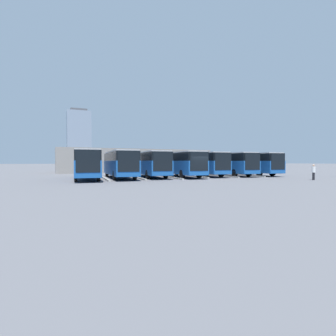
{
  "coord_description": "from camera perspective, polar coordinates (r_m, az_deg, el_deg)",
  "views": [
    {
      "loc": [
        14.79,
        24.91,
        1.9
      ],
      "look_at": [
        1.33,
        -5.77,
        1.14
      ],
      "focal_mm": 28.0,
      "sensor_mm": 36.0,
      "label": 1
    }
  ],
  "objects": [
    {
      "name": "pedestrian",
      "position": [
        31.49,
        29.12,
        -0.7
      ],
      "size": [
        0.51,
        0.51,
        1.65
      ],
      "rotation": [
        0.0,
        0.0,
        0.94
      ],
      "color": "black",
      "rests_on": "ground_plane"
    },
    {
      "name": "office_tower",
      "position": [
        268.49,
        -18.89,
        6.31
      ],
      "size": [
        21.46,
        21.46,
        52.53
      ],
      "color": "#7F8EA3",
      "rests_on": "ground_plane"
    },
    {
      "name": "ground_plane",
      "position": [
        29.03,
        7.01,
        -2.46
      ],
      "size": [
        600.0,
        600.0,
        0.0
      ],
      "primitive_type": "plane",
      "color": "#5B5B60"
    },
    {
      "name": "curb_divider_5",
      "position": [
        29.27,
        -13.4,
        -2.31
      ],
      "size": [
        0.8,
        7.39,
        0.15
      ],
      "primitive_type": "cube",
      "rotation": [
        0.0,
        0.0,
        -0.08
      ],
      "color": "#9E9E99",
      "rests_on": "ground_plane"
    },
    {
      "name": "bus_5",
      "position": [
        31.28,
        -10.53,
        1.03
      ],
      "size": [
        3.28,
        11.74,
        3.14
      ],
      "rotation": [
        0.0,
        0.0,
        -0.08
      ],
      "color": "#19519E",
      "rests_on": "ground_plane"
    },
    {
      "name": "station_building",
      "position": [
        52.49,
        -7.32,
        1.61
      ],
      "size": [
        28.95,
        12.99,
        4.33
      ],
      "color": "gray",
      "rests_on": "ground_plane"
    },
    {
      "name": "bus_4",
      "position": [
        32.95,
        -4.27,
        1.06
      ],
      "size": [
        3.28,
        11.74,
        3.14
      ],
      "rotation": [
        0.0,
        0.0,
        -0.08
      ],
      "color": "#19519E",
      "rests_on": "ground_plane"
    },
    {
      "name": "bus_3",
      "position": [
        33.57,
        2.45,
        1.06
      ],
      "size": [
        3.28,
        11.74,
        3.14
      ],
      "rotation": [
        0.0,
        0.0,
        -0.08
      ],
      "color": "#19519E",
      "rests_on": "ground_plane"
    },
    {
      "name": "bus_2",
      "position": [
        36.31,
        7.17,
        1.07
      ],
      "size": [
        3.28,
        11.74,
        3.14
      ],
      "rotation": [
        0.0,
        0.0,
        -0.08
      ],
      "color": "#19519E",
      "rests_on": "ground_plane"
    },
    {
      "name": "bus_6",
      "position": [
        30.24,
        -17.44,
        0.98
      ],
      "size": [
        3.28,
        11.74,
        3.14
      ],
      "rotation": [
        0.0,
        0.0,
        -0.08
      ],
      "color": "#19519E",
      "rests_on": "ground_plane"
    },
    {
      "name": "curb_divider_4",
      "position": [
        30.78,
        -6.57,
        -2.11
      ],
      "size": [
        0.8,
        7.39,
        0.15
      ],
      "primitive_type": "cube",
      "rotation": [
        0.0,
        0.0,
        -0.08
      ],
      "color": "#9E9E99",
      "rests_on": "ground_plane"
    },
    {
      "name": "curb_divider_3",
      "position": [
        31.25,
        0.68,
        -2.04
      ],
      "size": [
        0.8,
        7.39,
        0.15
      ],
      "primitive_type": "cube",
      "rotation": [
        0.0,
        0.0,
        -0.08
      ],
      "color": "#9E9E99",
      "rests_on": "ground_plane"
    },
    {
      "name": "bus_1",
      "position": [
        37.91,
        12.64,
        1.06
      ],
      "size": [
        3.28,
        11.74,
        3.14
      ],
      "rotation": [
        0.0,
        0.0,
        -0.08
      ],
      "color": "#19519E",
      "rests_on": "ground_plane"
    },
    {
      "name": "curb_divider_1",
      "position": [
        35.44,
        11.77,
        -1.68
      ],
      "size": [
        0.8,
        7.39,
        0.15
      ],
      "primitive_type": "cube",
      "rotation": [
        0.0,
        0.0,
        -0.08
      ],
      "color": "#9E9E99",
      "rests_on": "ground_plane"
    },
    {
      "name": "bus_0",
      "position": [
        40.09,
        17.29,
        1.04
      ],
      "size": [
        3.28,
        11.74,
        3.14
      ],
      "rotation": [
        0.0,
        0.0,
        -0.08
      ],
      "color": "#19519E",
      "rests_on": "ground_plane"
    },
    {
      "name": "curb_divider_2",
      "position": [
        33.91,
        5.87,
        -1.79
      ],
      "size": [
        0.8,
        7.39,
        0.15
      ],
      "primitive_type": "cube",
      "rotation": [
        0.0,
        0.0,
        -0.08
      ],
      "color": "#9E9E99",
      "rests_on": "ground_plane"
    },
    {
      "name": "curb_divider_0",
      "position": [
        37.59,
        16.78,
        -1.54
      ],
      "size": [
        0.8,
        7.39,
        0.15
      ],
      "primitive_type": "cube",
      "rotation": [
        0.0,
        0.0,
        -0.08
      ],
      "color": "#9E9E99",
      "rests_on": "ground_plane"
    }
  ]
}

